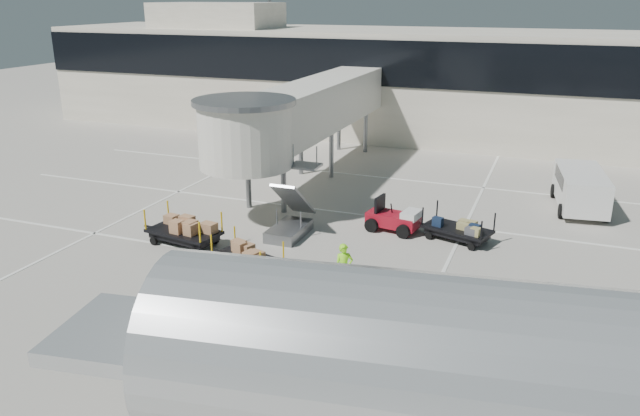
% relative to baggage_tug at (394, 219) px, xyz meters
% --- Properties ---
extents(ground, '(140.00, 140.00, 0.00)m').
position_rel_baggage_tug_xyz_m(ground, '(-2.96, -7.41, -0.58)').
color(ground, '#BAB3A6').
rests_on(ground, ground).
extents(lane_markings, '(40.00, 30.00, 0.02)m').
position_rel_baggage_tug_xyz_m(lane_markings, '(-3.63, 1.93, -0.57)').
color(lane_markings, white).
rests_on(lane_markings, ground).
extents(terminal, '(64.00, 12.11, 15.20)m').
position_rel_baggage_tug_xyz_m(terminal, '(-3.31, 22.53, 3.52)').
color(terminal, beige).
rests_on(terminal, ground).
extents(jet_bridge, '(5.70, 20.40, 6.03)m').
position_rel_baggage_tug_xyz_m(jet_bridge, '(-6.93, 4.86, 3.70)').
color(jet_bridge, silver).
rests_on(jet_bridge, ground).
extents(baggage_tug, '(2.60, 1.89, 1.60)m').
position_rel_baggage_tug_xyz_m(baggage_tug, '(0.00, 0.00, 0.00)').
color(baggage_tug, maroon).
rests_on(baggage_tug, ground).
extents(suitcase_cart, '(3.74, 2.33, 1.44)m').
position_rel_baggage_tug_xyz_m(suitcase_cart, '(2.92, -0.12, -0.08)').
color(suitcase_cart, black).
rests_on(suitcase_cart, ground).
extents(box_cart_near, '(3.60, 2.24, 1.39)m').
position_rel_baggage_tug_xyz_m(box_cart_near, '(-4.34, -6.52, -0.03)').
color(box_cart_near, black).
rests_on(box_cart_near, ground).
extents(box_cart_far, '(4.11, 2.11, 1.58)m').
position_rel_baggage_tug_xyz_m(box_cart_far, '(-8.34, -4.97, 0.03)').
color(box_cart_far, black).
rests_on(box_cart_far, ground).
extents(ground_worker, '(0.81, 0.72, 1.87)m').
position_rel_baggage_tug_xyz_m(ground_worker, '(-0.15, -6.82, 0.35)').
color(ground_worker, '#83E818').
rests_on(ground_worker, ground).
extents(minivan, '(2.88, 5.51, 2.00)m').
position_rel_baggage_tug_xyz_m(minivan, '(8.10, 6.73, 0.62)').
color(minivan, silver).
rests_on(minivan, ground).
extents(belt_loader, '(4.39, 2.38, 2.01)m').
position_rel_baggage_tug_xyz_m(belt_loader, '(-16.93, 16.60, 0.18)').
color(belt_loader, maroon).
rests_on(belt_loader, ground).
extents(aircraft, '(21.29, 6.58, 5.35)m').
position_rel_baggage_tug_xyz_m(aircraft, '(8.25, -15.17, 2.45)').
color(aircraft, silver).
rests_on(aircraft, ground).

